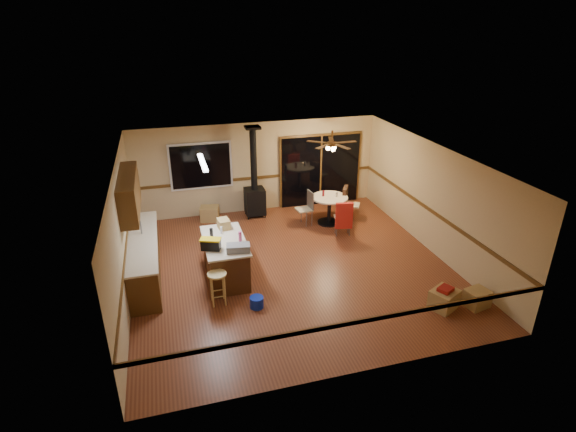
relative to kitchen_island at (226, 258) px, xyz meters
name	(u,v)px	position (x,y,z in m)	size (l,w,h in m)	color
floor	(292,267)	(1.50, 0.00, -0.45)	(7.00, 7.00, 0.00)	brown
ceiling	(292,158)	(1.50, 0.00, 2.15)	(7.00, 7.00, 0.00)	silver
wall_back	(258,167)	(1.50, 3.50, 0.85)	(7.00, 7.00, 0.00)	tan
wall_front	(357,306)	(1.50, -3.50, 0.85)	(7.00, 7.00, 0.00)	tan
wall_left	(123,235)	(-2.00, 0.00, 0.85)	(7.00, 7.00, 0.00)	tan
wall_right	(433,199)	(5.00, 0.00, 0.85)	(7.00, 7.00, 0.00)	tan
chair_rail	(292,228)	(1.50, 0.00, 0.55)	(7.00, 7.00, 0.08)	#543615
window	(201,166)	(-0.10, 3.45, 1.05)	(1.72, 0.10, 1.32)	black
sliding_door	(320,171)	(3.40, 3.45, 0.60)	(2.52, 0.10, 2.10)	black
lower_cabinets	(145,259)	(-1.70, 0.50, -0.02)	(0.60, 3.00, 0.86)	#503114
countertop	(142,240)	(-1.70, 0.50, 0.43)	(0.64, 3.04, 0.04)	beige
upper_cabinets	(129,193)	(-1.83, 0.70, 1.45)	(0.35, 2.00, 0.80)	#503114
kitchen_island	(226,258)	(0.00, 0.00, 0.00)	(0.88, 1.68, 0.90)	#4A2812
wood_stove	(255,192)	(1.30, 3.05, 0.28)	(0.55, 0.50, 2.52)	black
ceiling_fan	(332,145)	(3.16, 2.02, 1.76)	(0.24, 0.24, 0.55)	brown
fluorescent_strip	(203,162)	(-0.30, 0.30, 2.11)	(0.10, 1.20, 0.04)	white
toolbox_grey	(238,248)	(0.20, -0.57, 0.52)	(0.47, 0.26, 0.15)	slate
toolbox_black	(211,245)	(-0.32, -0.34, 0.55)	(0.38, 0.20, 0.21)	black
toolbox_yellow_lid	(210,239)	(-0.32, -0.34, 0.67)	(0.42, 0.22, 0.03)	gold
box_on_island	(224,224)	(0.08, 0.58, 0.56)	(0.24, 0.33, 0.22)	#A17F47
bottle_dark	(211,234)	(-0.25, 0.13, 0.57)	(0.07, 0.07, 0.25)	black
bottle_pink	(240,236)	(0.32, -0.14, 0.56)	(0.07, 0.07, 0.22)	#D84C8C
bottle_white	(221,230)	(-0.01, 0.33, 0.53)	(0.05, 0.05, 0.16)	white
bar_stool	(218,288)	(-0.30, -0.97, -0.11)	(0.38, 0.38, 0.69)	#D5BB70
blue_bucket	(257,302)	(0.40, -1.31, -0.34)	(0.27, 0.27, 0.23)	#0D28BA
dining_table	(329,205)	(3.16, 2.02, 0.08)	(0.99, 0.99, 0.78)	black
glass_red	(323,193)	(3.01, 2.12, 0.41)	(0.06, 0.06, 0.16)	#590C14
glass_cream	(337,194)	(3.34, 1.97, 0.40)	(0.06, 0.06, 0.14)	beige
chair_left	(307,204)	(2.57, 2.13, 0.14)	(0.44, 0.44, 0.51)	#BAB08A
chair_near	(344,215)	(3.23, 1.14, 0.14)	(0.50, 0.53, 0.70)	#BAB08A
chair_right	(346,199)	(3.71, 2.16, 0.14)	(0.61, 0.59, 0.70)	#BAB08A
box_under_window	(210,214)	(0.01, 3.10, -0.25)	(0.50, 0.40, 0.40)	#A17F47
box_corner_a	(444,299)	(3.94, -2.33, -0.26)	(0.51, 0.43, 0.39)	#A17F47
box_corner_b	(477,298)	(4.60, -2.46, -0.28)	(0.44, 0.38, 0.35)	#A17F47
box_small_red	(446,289)	(3.94, -2.33, -0.03)	(0.28, 0.23, 0.07)	maroon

